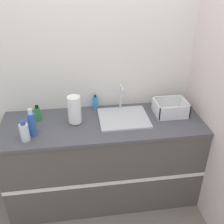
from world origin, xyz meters
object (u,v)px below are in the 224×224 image
at_px(paper_towel_roll, 74,110).
at_px(bottle_clear, 24,132).
at_px(sink, 123,117).
at_px(bottle_green, 38,113).
at_px(dish_rack, 170,109).
at_px(soap_dispenser, 95,103).
at_px(bottle_blue, 32,124).

distance_m(paper_towel_roll, bottle_clear, 0.48).
height_order(sink, bottle_green, sink).
relative_size(bottle_clear, bottle_green, 1.25).
height_order(dish_rack, bottle_green, bottle_green).
bearing_deg(sink, bottle_green, 173.34).
relative_size(paper_towel_roll, bottle_green, 1.78).
distance_m(paper_towel_roll, bottle_green, 0.37).
xyz_separation_m(dish_rack, bottle_green, (-1.30, 0.06, 0.02)).
height_order(sink, bottle_clear, sink).
xyz_separation_m(bottle_green, soap_dispenser, (0.56, 0.14, 0.00)).
height_order(sink, paper_towel_roll, sink).
bearing_deg(bottle_green, dish_rack, -2.82).
relative_size(bottle_clear, bottle_blue, 0.74).
bearing_deg(bottle_blue, bottle_green, 86.66).
height_order(bottle_clear, soap_dispenser, bottle_clear).
bearing_deg(sink, soap_dispenser, 136.39).
distance_m(bottle_clear, soap_dispenser, 0.80).
bearing_deg(bottle_blue, sink, 10.99).
distance_m(paper_towel_roll, dish_rack, 0.95).
bearing_deg(bottle_clear, dish_rack, 11.07).
xyz_separation_m(sink, soap_dispenser, (-0.25, 0.24, 0.05)).
bearing_deg(dish_rack, soap_dispenser, 164.08).
height_order(bottle_clear, bottle_green, bottle_clear).
relative_size(dish_rack, bottle_green, 2.05).
xyz_separation_m(sink, bottle_green, (-0.82, 0.10, 0.05)).
distance_m(sink, soap_dispenser, 0.35).
bearing_deg(soap_dispenser, sink, -43.61).
distance_m(sink, paper_towel_roll, 0.48).
bearing_deg(sink, paper_towel_roll, -178.57).
height_order(bottle_blue, bottle_green, bottle_blue).
relative_size(bottle_blue, soap_dispenser, 1.65).
distance_m(dish_rack, soap_dispenser, 0.76).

